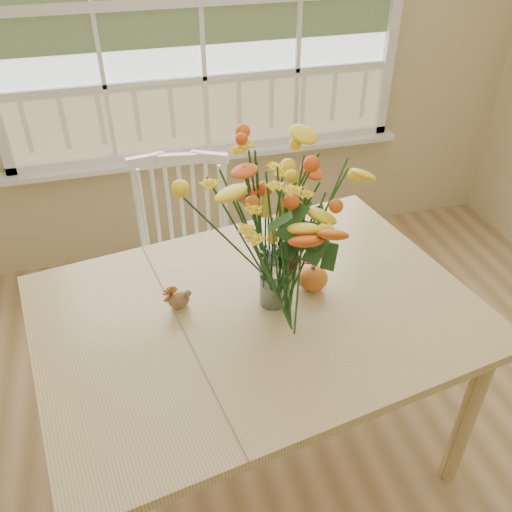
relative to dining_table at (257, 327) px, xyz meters
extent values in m
cube|color=beige|center=(0.13, 1.64, 0.61)|extent=(4.00, 0.02, 2.70)
cube|color=silver|center=(0.13, 1.63, 0.81)|extent=(2.20, 0.00, 1.60)
cube|color=white|center=(0.13, 1.57, -0.05)|extent=(2.42, 0.12, 0.03)
cube|color=tan|center=(0.00, 0.00, 0.07)|extent=(1.71, 1.34, 0.04)
cube|color=tan|center=(0.00, 0.00, 0.00)|extent=(1.57, 1.20, 0.10)
cylinder|color=tan|center=(-0.75, 0.35, -0.34)|extent=(0.07, 0.07, 0.79)
cylinder|color=tan|center=(0.75, -0.35, -0.34)|extent=(0.07, 0.07, 0.79)
cylinder|color=tan|center=(0.60, 0.57, -0.34)|extent=(0.07, 0.07, 0.79)
cube|color=white|center=(-0.17, 0.73, -0.26)|extent=(0.53, 0.52, 0.05)
cube|color=white|center=(-0.14, 0.91, 0.01)|extent=(0.47, 0.11, 0.53)
cylinder|color=white|center=(-0.37, 0.59, -0.51)|extent=(0.04, 0.04, 0.46)
cylinder|color=white|center=(-0.32, 0.93, -0.51)|extent=(0.04, 0.04, 0.46)
cylinder|color=white|center=(-0.02, 0.53, -0.51)|extent=(0.04, 0.04, 0.46)
cylinder|color=white|center=(0.04, 0.87, -0.51)|extent=(0.04, 0.04, 0.46)
cylinder|color=white|center=(0.06, 0.02, 0.20)|extent=(0.10, 0.10, 0.22)
ellipsoid|color=#C45017|center=(0.23, 0.06, 0.14)|extent=(0.11, 0.11, 0.09)
cylinder|color=#CCB78C|center=(-0.27, 0.07, 0.10)|extent=(0.06, 0.06, 0.01)
ellipsoid|color=brown|center=(-0.27, 0.07, 0.13)|extent=(0.09, 0.08, 0.06)
ellipsoid|color=#38160F|center=(0.18, 0.19, 0.13)|extent=(0.08, 0.08, 0.07)
camera|label=1|loc=(-0.39, -1.41, 1.39)|focal=38.00mm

